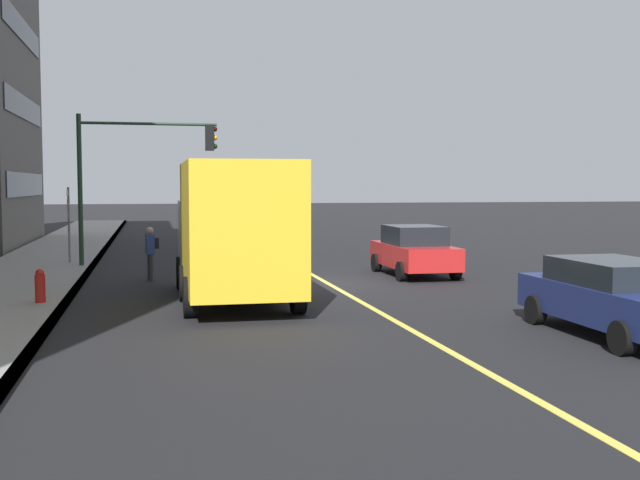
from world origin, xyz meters
The scene contains 11 objects.
ground centered at (0.00, 0.00, 0.00)m, with size 200.00×200.00×0.00m, color black.
sidewalk_slab centered at (0.00, 8.84, 0.07)m, with size 80.00×3.70×0.15m, color gray.
curb_edge centered at (0.00, 7.07, 0.07)m, with size 80.00×0.16×0.15m, color slate.
lane_stripe_center centered at (0.00, 0.00, 0.01)m, with size 80.00×0.16×0.01m, color #D8CC4C.
car_red centered at (1.07, -3.15, 0.81)m, with size 4.09×1.94×1.59m.
car_navy centered at (-9.26, -3.62, 0.77)m, with size 4.62×1.95×1.46m.
truck_yellow centered at (-3.41, 3.03, 1.79)m, with size 7.05×2.68×3.42m.
pedestrian_with_backpack centered at (1.49, 5.06, 0.94)m, with size 0.42×0.41×1.63m.
traffic_light_mast centered at (5.14, 5.50, 3.68)m, with size 0.28×4.74×5.29m.
street_sign_post centered at (6.28, 7.90, 1.66)m, with size 0.60×0.08×2.81m.
fire_hydrant centered at (-3.46, 7.59, 0.47)m, with size 0.24×0.24×0.94m.
Camera 1 is at (-22.47, 5.01, 2.89)m, focal length 43.74 mm.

